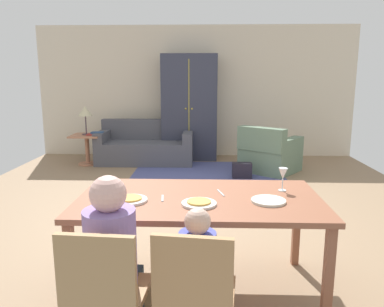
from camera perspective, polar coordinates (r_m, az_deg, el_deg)
name	(u,v)px	position (r m, az deg, el deg)	size (l,w,h in m)	color
ground_plane	(189,203)	(5.06, -0.39, -7.59)	(6.60, 6.31, 0.02)	#8E7254
back_wall	(196,92)	(7.99, 0.55, 9.38)	(6.60, 0.10, 2.70)	beige
dining_table	(199,205)	(2.86, 1.13, -7.92)	(1.82, 0.99, 0.76)	#92563C
plate_near_man	(130,200)	(2.77, -9.40, -7.02)	(0.25, 0.25, 0.02)	silver
pizza_near_man	(130,198)	(2.77, -9.41, -6.73)	(0.17, 0.17, 0.01)	gold
plate_near_child	(199,204)	(2.66, 1.07, -7.65)	(0.25, 0.25, 0.02)	silver
pizza_near_child	(199,202)	(2.66, 1.08, -7.34)	(0.17, 0.17, 0.01)	gold
plate_near_woman	(268,201)	(2.78, 11.58, -7.07)	(0.25, 0.25, 0.02)	silver
wine_glass	(283,175)	(3.04, 13.70, -3.14)	(0.07, 0.07, 0.19)	silver
fork	(163,198)	(2.81, -4.51, -6.81)	(0.02, 0.15, 0.01)	silver
knife	(221,193)	(2.93, 4.39, -5.98)	(0.01, 0.17, 0.01)	silver
dining_chair_man	(105,291)	(2.24, -13.18, -19.76)	(0.45, 0.45, 0.87)	#A98051
person_man	(114,271)	(2.37, -11.87, -17.19)	(0.30, 0.41, 1.11)	#283C48
dining_chair_child	(195,293)	(2.17, 0.48, -20.48)	(0.47, 0.47, 0.87)	#AD7D4D
person_child	(198,286)	(2.35, 0.92, -19.53)	(0.22, 0.30, 0.92)	#333554
area_rug	(208,173)	(6.56, 2.39, -2.98)	(2.60, 1.80, 0.01)	#494F84
couch	(146,147)	(7.43, -7.02, 1.00)	(1.85, 0.86, 0.82)	#4C4C55
armchair	(269,154)	(6.74, 11.66, -0.08)	(1.20, 1.20, 0.82)	slate
armoire	(190,108)	(7.62, -0.38, 7.02)	(1.10, 0.59, 2.10)	#313445
side_table	(87,145)	(7.42, -15.71, 1.23)	(0.56, 0.56, 0.58)	#B17355
table_lamp	(85,112)	(7.34, -15.98, 6.09)	(0.26, 0.26, 0.54)	#4C3A43
book_lower	(93,134)	(7.29, -14.83, 2.83)	(0.22, 0.16, 0.03)	#A1322D
book_upper	(97,133)	(7.32, -14.24, 3.12)	(0.22, 0.16, 0.03)	#2D4C79
handbag	(242,170)	(6.27, 7.62, -2.57)	(0.32, 0.16, 0.26)	black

